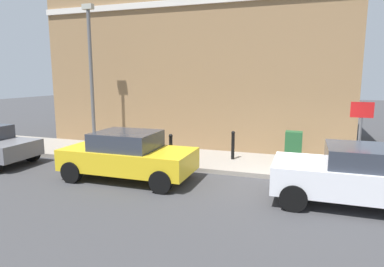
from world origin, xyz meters
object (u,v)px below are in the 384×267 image
(car_white, at_px, (365,175))
(bollard_near_cabinet, at_px, (233,144))
(lamppost, at_px, (91,72))
(car_yellow, at_px, (128,155))
(bollard_far_kerb, at_px, (171,148))
(utility_cabinet, at_px, (293,149))
(street_sign, at_px, (360,129))

(car_white, xyz_separation_m, bollard_near_cabinet, (2.97, 3.86, -0.07))
(car_white, xyz_separation_m, lamppost, (2.76, 9.60, 2.52))
(bollard_near_cabinet, bearing_deg, lamppost, 92.09)
(car_yellow, bearing_deg, bollard_far_kerb, -114.38)
(utility_cabinet, bearing_deg, street_sign, -122.95)
(car_white, bearing_deg, car_yellow, -0.55)
(car_yellow, bearing_deg, car_white, 179.30)
(utility_cabinet, xyz_separation_m, bollard_far_kerb, (-1.20, 3.98, 0.02))
(car_white, bearing_deg, lamppost, -16.28)
(street_sign, bearing_deg, car_white, 177.97)
(bollard_near_cabinet, distance_m, bollard_far_kerb, 2.29)
(utility_cabinet, height_order, street_sign, street_sign)
(bollard_near_cabinet, bearing_deg, car_yellow, 138.33)
(street_sign, xyz_separation_m, lamppost, (1.07, 9.66, 1.64))
(car_white, bearing_deg, utility_cabinet, -58.71)
(car_white, xyz_separation_m, street_sign, (1.69, -0.06, 0.88))
(street_sign, bearing_deg, car_yellow, 104.23)
(bollard_far_kerb, bearing_deg, car_white, -106.19)
(car_yellow, xyz_separation_m, lamppost, (2.73, 3.13, 2.54))
(car_white, relative_size, bollard_near_cabinet, 4.02)
(bollard_near_cabinet, bearing_deg, utility_cabinet, -92.73)
(bollard_near_cabinet, height_order, lamppost, lamppost)
(car_yellow, distance_m, street_sign, 6.80)
(utility_cabinet, relative_size, bollard_near_cabinet, 1.11)
(car_yellow, relative_size, bollard_far_kerb, 3.85)
(utility_cabinet, bearing_deg, bollard_near_cabinet, 87.27)
(car_yellow, xyz_separation_m, bollard_far_kerb, (1.63, -0.73, -0.05))
(bollard_near_cabinet, distance_m, lamppost, 6.31)
(utility_cabinet, xyz_separation_m, street_sign, (-1.18, -1.82, 0.98))
(bollard_far_kerb, xyz_separation_m, lamppost, (1.09, 3.86, 2.60))
(car_white, distance_m, lamppost, 10.31)
(utility_cabinet, relative_size, bollard_far_kerb, 1.11)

